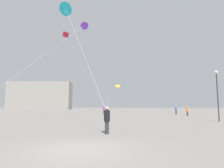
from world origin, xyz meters
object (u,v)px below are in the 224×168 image
Objects in this scene: person_in_black at (107,119)px; kite_violet_diamond at (83,26)px; kite_amber_delta at (118,86)px; lamppost_east at (217,88)px; person_in_orange at (187,111)px; building_left_hall at (40,96)px; kite_crimson_delta at (67,36)px; kite_cyan_diamond at (66,9)px; person_in_blue at (176,110)px; person_in_purple at (104,109)px.

kite_violet_diamond is at bearing -19.40° from person_in_black.
person_in_black is 33.38m from kite_amber_delta.
kite_violet_diamond is 2.11× the size of lamppost_east.
person_in_orange is 72.02m from building_left_hall.
kite_crimson_delta reaches higher than kite_violet_diamond.
kite_cyan_diamond is (-16.46, -14.92, 10.59)m from person_in_orange.
kite_violet_diamond reaches higher than person_in_black.
person_in_blue is at bearing 8.01° from kite_crimson_delta.
kite_cyan_diamond is 18.40m from lamppost_east.
person_in_black is at bearing -89.18° from kite_amber_delta.
person_in_blue is at bearing 40.90° from kite_violet_diamond.
person_in_black is 24.00m from person_in_orange.
person_in_blue is 0.11× the size of kite_crimson_delta.
person_in_blue is 16.90m from lamppost_east.
person_in_purple is at bearing -115.86° from kite_amber_delta.
person_in_blue is at bearing -28.66° from kite_amber_delta.
person_in_orange is (0.38, -5.54, 0.01)m from person_in_blue.
person_in_blue is at bearing -43.60° from building_left_hall.
person_in_black is 1.02× the size of person_in_orange.
kite_violet_diamond is 1.10× the size of kite_cyan_diamond.
kite_amber_delta reaches higher than person_in_orange.
building_left_hall is at bearing 132.78° from kite_amber_delta.
kite_crimson_delta is 18.68m from kite_cyan_diamond.
kite_amber_delta is (-0.47, 32.94, 5.37)m from person_in_black.
person_in_orange is 0.28× the size of kite_amber_delta.
kite_cyan_diamond is 1.81× the size of kite_amber_delta.
person_in_orange is 0.29× the size of lamppost_east.
building_left_hall is at bearing 96.66° from person_in_blue.
person_in_purple is 0.12× the size of kite_crimson_delta.
building_left_hall is at bearing -76.84° from person_in_orange.
lamppost_east is (21.68, -13.63, -11.68)m from kite_crimson_delta.
kite_amber_delta reaches higher than person_in_black.
lamppost_east is (16.24, 3.81, -7.77)m from kite_cyan_diamond.
person_in_black is at bearing -66.49° from kite_crimson_delta.
person_in_orange is at bearing -44.59° from kite_amber_delta.
kite_violet_diamond is 6.90m from kite_cyan_diamond.
person_in_purple is at bearing -53.86° from person_in_orange.
kite_cyan_diamond reaches higher than person_in_orange.
person_in_black is 17.94m from kite_violet_diamond.
lamppost_east reaches higher than person_in_black.
person_in_black is 0.11× the size of kite_crimson_delta.
kite_crimson_delta is (-5.73, 10.64, 2.79)m from kite_violet_diamond.
kite_crimson_delta is at bearing -135.88° from kite_amber_delta.
person_in_orange is at bearing 26.70° from kite_violet_diamond.
lamppost_east is (0.16, -16.66, 2.83)m from person_in_blue.
kite_amber_delta is (2.67, 5.50, 5.29)m from person_in_purple.
person_in_orange is 0.91× the size of person_in_purple.
kite_violet_diamond reaches higher than lamppost_east.
kite_violet_diamond is at bearing -61.69° from kite_crimson_delta.
kite_cyan_diamond reaches higher than kite_amber_delta.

